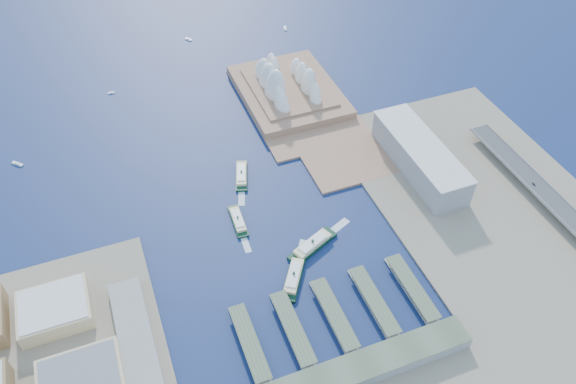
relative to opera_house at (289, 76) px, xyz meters
name	(u,v)px	position (x,y,z in m)	size (l,w,h in m)	color
ground	(291,264)	(-105.00, -280.00, -32.00)	(3000.00, 3000.00, 0.00)	#0F1D49
east_land	(515,234)	(135.00, -330.00, -30.50)	(240.00, 500.00, 3.00)	gray
peninsula	(296,102)	(2.50, -20.00, -30.50)	(135.00, 220.00, 3.00)	#956C51
opera_house	(289,76)	(0.00, 0.00, 0.00)	(134.00, 180.00, 58.00)	white
toaster_building	(420,157)	(90.00, -200.00, -11.50)	(45.00, 155.00, 35.00)	gray
expressway	(569,221)	(195.00, -340.00, -23.07)	(26.00, 340.00, 11.85)	gray
ferry_wharves	(334,315)	(-91.00, -355.00, -27.35)	(184.00, 90.00, 9.30)	#4D5943
terminal_building	(364,367)	(-90.00, -415.00, -23.00)	(200.00, 28.00, 12.00)	gray
ferry_a	(238,219)	(-139.04, -204.76, -27.36)	(12.48, 49.03, 9.27)	black
ferry_b	(241,174)	(-112.91, -136.11, -27.04)	(13.34, 52.42, 9.91)	black
ferry_c	(294,276)	(-109.87, -299.01, -26.58)	(14.61, 57.38, 10.85)	black
ferry_d	(313,244)	(-76.32, -267.49, -26.22)	(15.55, 61.11, 11.55)	black
boat_a	(17,164)	(-362.68, -16.14, -30.51)	(3.87, 15.50, 2.99)	white
boat_b	(111,93)	(-232.77, 96.07, -30.83)	(3.04, 8.68, 2.34)	white
boat_c	(285,28)	(63.14, 179.88, -30.46)	(3.98, 13.65, 3.07)	white
boat_e	(188,39)	(-94.60, 202.22, -30.52)	(3.84, 12.07, 2.96)	white
car_c	(534,184)	(191.00, -284.40, -16.43)	(2.02, 4.98, 1.44)	slate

